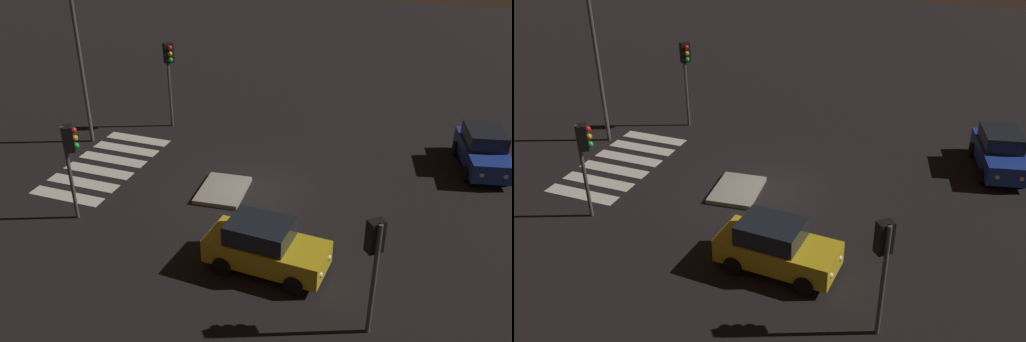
% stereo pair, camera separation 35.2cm
% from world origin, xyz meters
% --- Properties ---
extents(ground_plane, '(80.00, 80.00, 0.00)m').
position_xyz_m(ground_plane, '(0.00, 0.00, 0.00)').
color(ground_plane, black).
extents(traffic_island, '(2.60, 2.05, 0.18)m').
position_xyz_m(traffic_island, '(0.44, -1.28, 0.09)').
color(traffic_island, gray).
rests_on(traffic_island, ground).
extents(car_yellow, '(2.10, 4.13, 1.76)m').
position_xyz_m(car_yellow, '(4.55, 1.92, 0.86)').
color(car_yellow, gold).
rests_on(car_yellow, ground).
extents(car_blue, '(4.30, 2.54, 1.78)m').
position_xyz_m(car_blue, '(-5.37, 8.70, 0.87)').
color(car_blue, '#1E389E').
rests_on(car_blue, ground).
extents(traffic_light_north, '(0.53, 0.54, 3.70)m').
position_xyz_m(traffic_light_north, '(6.21, 5.53, 2.81)').
color(traffic_light_north, '#47474C').
rests_on(traffic_light_north, ground).
extents(traffic_light_east, '(0.54, 0.53, 3.78)m').
position_xyz_m(traffic_light_east, '(3.95, -5.68, 2.87)').
color(traffic_light_east, '#47474C').
rests_on(traffic_light_east, ground).
extents(traffic_light_south, '(0.54, 0.53, 4.38)m').
position_xyz_m(traffic_light_south, '(-4.86, -6.23, 3.32)').
color(traffic_light_south, '#47474C').
rests_on(traffic_light_south, ground).
extents(street_lamp, '(0.56, 0.56, 8.85)m').
position_xyz_m(street_lamp, '(-1.97, -9.18, 5.91)').
color(street_lamp, '#47474C').
rests_on(street_lamp, ground).
extents(crosswalk_near, '(6.45, 3.20, 0.02)m').
position_xyz_m(crosswalk_near, '(-0.00, -7.18, 0.01)').
color(crosswalk_near, silver).
rests_on(crosswalk_near, ground).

